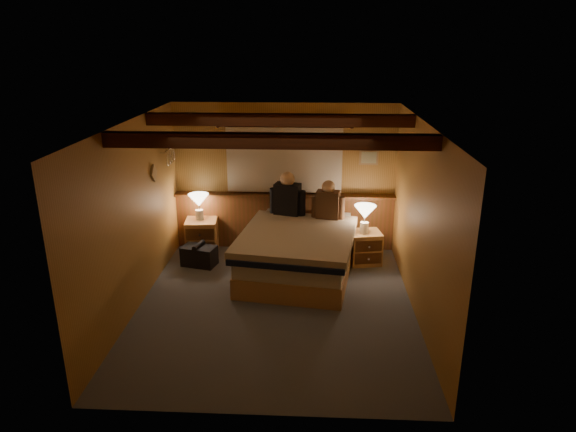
# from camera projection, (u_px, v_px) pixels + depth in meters

# --- Properties ---
(floor) EXTENTS (4.20, 4.20, 0.00)m
(floor) POSITION_uv_depth(u_px,v_px,m) (276.00, 305.00, 6.79)
(floor) COLOR #4D515B
(floor) RESTS_ON ground
(ceiling) EXTENTS (4.20, 4.20, 0.00)m
(ceiling) POSITION_uv_depth(u_px,v_px,m) (274.00, 124.00, 6.01)
(ceiling) COLOR gold
(ceiling) RESTS_ON wall_back
(wall_back) EXTENTS (3.60, 0.00, 3.60)m
(wall_back) POSITION_uv_depth(u_px,v_px,m) (285.00, 177.00, 8.38)
(wall_back) COLOR #AF803E
(wall_back) RESTS_ON floor
(wall_left) EXTENTS (0.00, 4.20, 4.20)m
(wall_left) POSITION_uv_depth(u_px,v_px,m) (133.00, 218.00, 6.49)
(wall_left) COLOR #AF803E
(wall_left) RESTS_ON floor
(wall_right) EXTENTS (0.00, 4.20, 4.20)m
(wall_right) POSITION_uv_depth(u_px,v_px,m) (421.00, 222.00, 6.31)
(wall_right) COLOR #AF803E
(wall_right) RESTS_ON floor
(wall_front) EXTENTS (3.60, 0.00, 3.60)m
(wall_front) POSITION_uv_depth(u_px,v_px,m) (257.00, 301.00, 4.42)
(wall_front) COLOR #AF803E
(wall_front) RESTS_ON floor
(wainscot) EXTENTS (3.60, 0.23, 0.94)m
(wainscot) POSITION_uv_depth(u_px,v_px,m) (284.00, 220.00, 8.56)
(wainscot) COLOR brown
(wainscot) RESTS_ON wall_back
(curtain_window) EXTENTS (2.18, 0.09, 1.11)m
(curtain_window) POSITION_uv_depth(u_px,v_px,m) (284.00, 159.00, 8.21)
(curtain_window) COLOR #482012
(curtain_window) RESTS_ON wall_back
(ceiling_beams) EXTENTS (3.60, 1.65, 0.16)m
(ceiling_beams) POSITION_uv_depth(u_px,v_px,m) (275.00, 129.00, 6.18)
(ceiling_beams) COLOR #482012
(ceiling_beams) RESTS_ON ceiling
(coat_rail) EXTENTS (0.05, 0.55, 0.24)m
(coat_rail) POSITION_uv_depth(u_px,v_px,m) (170.00, 155.00, 7.82)
(coat_rail) COLOR silver
(coat_rail) RESTS_ON wall_left
(framed_print) EXTENTS (0.30, 0.04, 0.25)m
(framed_print) POSITION_uv_depth(u_px,v_px,m) (369.00, 157.00, 8.18)
(framed_print) COLOR #A48152
(framed_print) RESTS_ON wall_back
(bed) EXTENTS (1.85, 2.25, 0.70)m
(bed) POSITION_uv_depth(u_px,v_px,m) (298.00, 252.00, 7.57)
(bed) COLOR tan
(bed) RESTS_ON floor
(nightstand_left) EXTENTS (0.54, 0.50, 0.55)m
(nightstand_left) POSITION_uv_depth(u_px,v_px,m) (202.00, 236.00, 8.42)
(nightstand_left) COLOR tan
(nightstand_left) RESTS_ON floor
(nightstand_right) EXTENTS (0.53, 0.49, 0.51)m
(nightstand_right) POSITION_uv_depth(u_px,v_px,m) (365.00, 247.00, 8.01)
(nightstand_right) COLOR tan
(nightstand_right) RESTS_ON floor
(lamp_left) EXTENTS (0.33, 0.33, 0.43)m
(lamp_left) POSITION_uv_depth(u_px,v_px,m) (199.00, 202.00, 8.27)
(lamp_left) COLOR white
(lamp_left) RESTS_ON nightstand_left
(lamp_right) EXTENTS (0.33, 0.33, 0.44)m
(lamp_right) POSITION_uv_depth(u_px,v_px,m) (365.00, 214.00, 7.82)
(lamp_right) COLOR white
(lamp_right) RESTS_ON nightstand_right
(person_left) EXTENTS (0.57, 0.32, 0.71)m
(person_left) POSITION_uv_depth(u_px,v_px,m) (287.00, 197.00, 8.09)
(person_left) COLOR black
(person_left) RESTS_ON bed
(person_right) EXTENTS (0.51, 0.27, 0.63)m
(person_right) POSITION_uv_depth(u_px,v_px,m) (328.00, 203.00, 7.92)
(person_right) COLOR #4D321F
(person_right) RESTS_ON bed
(duffel_bag) EXTENTS (0.57, 0.42, 0.37)m
(duffel_bag) POSITION_uv_depth(u_px,v_px,m) (199.00, 255.00, 7.95)
(duffel_bag) COLOR black
(duffel_bag) RESTS_ON floor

